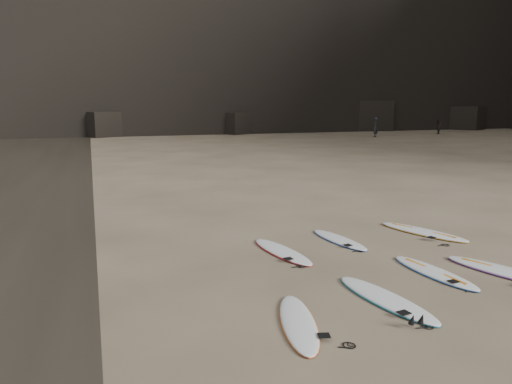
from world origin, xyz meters
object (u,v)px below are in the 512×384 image
Objects in this scene: surfboard_6 at (339,239)px; surfboard_7 at (423,231)px; surfboard_2 at (434,272)px; surfboard_5 at (282,251)px; person_a at (375,127)px; surfboard_1 at (386,298)px; surfboard_3 at (508,272)px; surfboard_0 at (298,322)px; person_b at (438,127)px.

surfboard_6 is 0.83× the size of surfboard_7.
surfboard_2 is 3.44m from surfboard_5.
person_a is at bearing 49.12° from surfboard_6.
surfboard_5 is at bearing 93.91° from surfboard_1.
person_a reaches higher than surfboard_3.
surfboard_3 is 1.02× the size of surfboard_7.
surfboard_5 is (-0.74, 3.29, -0.00)m from surfboard_1.
surfboard_0 is 0.95× the size of surfboard_2.
surfboard_3 is at bearing 23.88° from surfboard_0.
surfboard_1 is 3.93m from surfboard_6.
surfboard_2 is 0.87× the size of surfboard_3.
surfboard_7 is (3.59, 3.77, 0.00)m from surfboard_1.
surfboard_3 is 1.24× the size of surfboard_6.
person_b is at bearing 42.23° from surfboard_1.
surfboard_1 is at bearing -157.82° from surfboard_2.
person_a is at bearing 71.53° from surfboard_0.
surfboard_3 is (5.12, 0.83, 0.01)m from surfboard_0.
surfboard_0 is 0.83× the size of surfboard_3.
surfboard_5 is at bearing 124.46° from surfboard_3.
surfboard_3 reaches higher than surfboard_7.
surfboard_5 is (-3.96, 2.86, -0.01)m from surfboard_3.
person_b reaches higher than surfboard_0.
person_b is at bearing 64.20° from surfboard_0.
surfboard_1 is 1.56× the size of person_b.
surfboard_0 is at bearing -133.04° from surfboard_6.
surfboard_5 is 1.48× the size of person_b.
surfboard_3 reaches higher than surfboard_5.
surfboard_2 is at bearing -13.87° from person_b.
surfboard_7 is 1.38× the size of person_a.
person_b is at bearing 30.66° from surfboard_7.
person_a is at bearing -54.63° from person_b.
surfboard_0 is 50.74m from person_b.
surfboard_7 is 44.03m from person_b.
surfboard_5 reaches higher than surfboard_0.
person_a is at bearing 45.47° from surfboard_5.
surfboard_0 is at bearing -16.20° from person_b.
surfboard_0 is at bearing 169.52° from surfboard_3.
person_a is (22.14, 36.47, 0.92)m from surfboard_1.
surfboard_7 is at bearing 37.63° from surfboard_1.
surfboard_5 is 1.85m from surfboard_6.
surfboard_6 is at bearing -16.81° from person_b.
surfboard_7 reaches higher than surfboard_5.
surfboard_3 is 1.41× the size of person_a.
person_a is at bearing 50.02° from surfboard_1.
person_b reaches higher than surfboard_7.
surfboard_7 is at bearing 19.91° from person_a.
surfboard_2 is 1.45× the size of person_b.
surfboard_7 reaches higher than surfboard_0.
person_b is (31.01, 38.22, 0.77)m from surfboard_1.
person_a reaches higher than surfboard_6.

